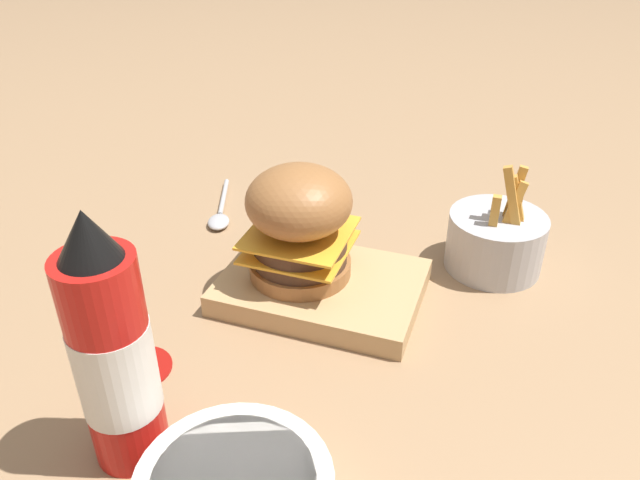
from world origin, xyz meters
name	(u,v)px	position (x,y,z in m)	size (l,w,h in m)	color
ground_plane	(324,293)	(0.00, 0.00, 0.00)	(6.00, 6.00, 0.00)	#9E7A56
serving_board	(320,287)	(0.00, 0.01, 0.01)	(0.23, 0.16, 0.03)	tan
burger	(299,222)	(0.03, 0.01, 0.09)	(0.12, 0.12, 0.13)	#9E6638
ketchup_bottle	(114,356)	(0.08, 0.27, 0.11)	(0.06, 0.06, 0.23)	red
fries_basket	(496,240)	(-0.18, -0.12, 0.04)	(0.12, 0.12, 0.14)	#B7B7BC
spoon	(220,215)	(0.20, -0.12, 0.01)	(0.07, 0.15, 0.01)	#B2B2B7
ketchup_puddle	(139,367)	(0.13, 0.18, 0.00)	(0.06, 0.06, 0.00)	#9E140F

